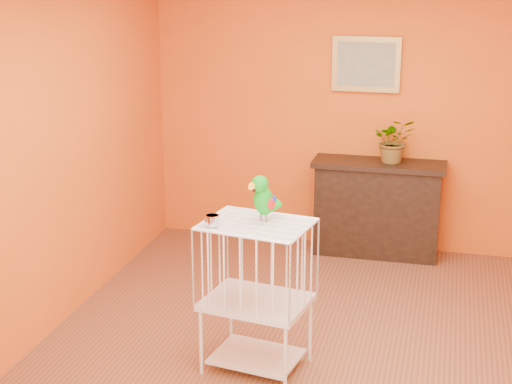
# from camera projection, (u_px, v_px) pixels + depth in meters

# --- Properties ---
(ground) EXTENTS (4.50, 4.50, 0.00)m
(ground) POSITION_uv_depth(u_px,v_px,m) (320.00, 351.00, 5.53)
(ground) COLOR brown
(ground) RESTS_ON ground
(room_shell) EXTENTS (4.50, 4.50, 4.50)m
(room_shell) POSITION_uv_depth(u_px,v_px,m) (326.00, 132.00, 5.08)
(room_shell) COLOR #E35515
(room_shell) RESTS_ON ground
(console_cabinet) EXTENTS (1.20, 0.43, 0.89)m
(console_cabinet) POSITION_uv_depth(u_px,v_px,m) (377.00, 208.00, 7.26)
(console_cabinet) COLOR black
(console_cabinet) RESTS_ON ground
(potted_plant) EXTENTS (0.44, 0.48, 0.32)m
(potted_plant) POSITION_uv_depth(u_px,v_px,m) (394.00, 146.00, 7.05)
(potted_plant) COLOR #26722D
(potted_plant) RESTS_ON console_cabinet
(framed_picture) EXTENTS (0.62, 0.04, 0.50)m
(framed_picture) POSITION_uv_depth(u_px,v_px,m) (366.00, 64.00, 7.10)
(framed_picture) COLOR #A47B3A
(framed_picture) RESTS_ON room_shell
(birdcage) EXTENTS (0.74, 0.62, 1.03)m
(birdcage) POSITION_uv_depth(u_px,v_px,m) (256.00, 294.00, 5.17)
(birdcage) COLOR silver
(birdcage) RESTS_ON ground
(feed_cup) EXTENTS (0.09, 0.09, 0.07)m
(feed_cup) POSITION_uv_depth(u_px,v_px,m) (212.00, 220.00, 4.97)
(feed_cup) COLOR silver
(feed_cup) RESTS_ON birdcage
(parrot) EXTENTS (0.20, 0.27, 0.31)m
(parrot) POSITION_uv_depth(u_px,v_px,m) (263.00, 197.00, 5.04)
(parrot) COLOR #59544C
(parrot) RESTS_ON birdcage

